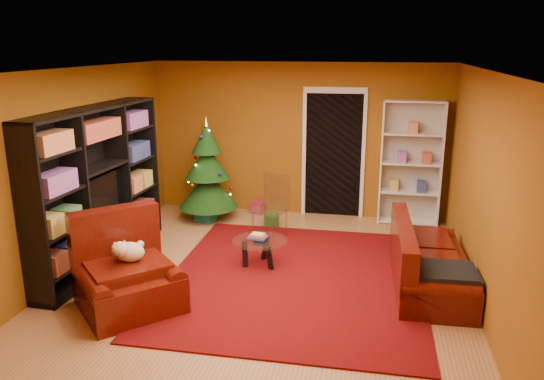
% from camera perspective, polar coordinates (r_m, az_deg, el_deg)
% --- Properties ---
extents(floor, '(5.00, 5.50, 0.05)m').
position_cam_1_polar(floor, '(6.89, -0.65, -9.53)').
color(floor, '#9F673D').
rests_on(floor, ground).
extents(ceiling, '(5.00, 5.50, 0.05)m').
position_cam_1_polar(ceiling, '(6.25, -0.73, 13.07)').
color(ceiling, silver).
rests_on(ceiling, wall_back).
extents(wall_back, '(5.00, 0.05, 2.60)m').
position_cam_1_polar(wall_back, '(9.11, 2.91, 5.43)').
color(wall_back, '#8E5313').
rests_on(wall_back, ground).
extents(wall_left, '(0.05, 5.50, 2.60)m').
position_cam_1_polar(wall_left, '(7.37, -20.29, 2.08)').
color(wall_left, '#8E5313').
rests_on(wall_left, ground).
extents(wall_right, '(0.05, 5.50, 2.60)m').
position_cam_1_polar(wall_right, '(6.43, 21.91, 0.05)').
color(wall_right, '#8E5313').
rests_on(wall_right, ground).
extents(doorway, '(1.06, 0.60, 2.16)m').
position_cam_1_polar(doorway, '(9.05, 6.62, 3.67)').
color(doorway, black).
rests_on(doorway, floor).
extents(rug, '(3.20, 3.72, 0.02)m').
position_cam_1_polar(rug, '(6.82, 2.43, -9.47)').
color(rug, '#610809').
rests_on(rug, floor).
extents(media_unit, '(0.55, 2.77, 2.11)m').
position_cam_1_polar(media_unit, '(7.35, -18.25, 0.23)').
color(media_unit, black).
rests_on(media_unit, floor).
extents(christmas_tree, '(1.29, 1.29, 1.76)m').
position_cam_1_polar(christmas_tree, '(8.90, -6.96, 2.14)').
color(christmas_tree, '#10370F').
rests_on(christmas_tree, floor).
extents(gift_box_teal, '(0.36, 0.36, 0.29)m').
position_cam_1_polar(gift_box_teal, '(9.00, -7.10, -2.38)').
color(gift_box_teal, '#19807F').
rests_on(gift_box_teal, floor).
extents(gift_box_green, '(0.26, 0.26, 0.23)m').
position_cam_1_polar(gift_box_green, '(8.68, -0.04, -3.14)').
color(gift_box_green, '#1D5219').
rests_on(gift_box_green, floor).
extents(gift_box_red, '(0.26, 0.26, 0.21)m').
position_cam_1_polar(gift_box_red, '(9.34, -1.49, -1.84)').
color(gift_box_red, maroon).
rests_on(gift_box_red, floor).
extents(white_bookshelf, '(0.97, 0.36, 2.08)m').
position_cam_1_polar(white_bookshelf, '(8.90, 14.69, 2.80)').
color(white_bookshelf, white).
rests_on(white_bookshelf, floor).
extents(armchair, '(1.58, 1.58, 0.87)m').
position_cam_1_polar(armchair, '(6.16, -15.21, -8.52)').
color(armchair, '#440C06').
rests_on(armchair, rug).
extents(dog, '(0.50, 0.49, 0.28)m').
position_cam_1_polar(dog, '(6.14, -15.05, -6.45)').
color(dog, beige).
rests_on(dog, armchair).
extents(sofa, '(0.91, 1.91, 0.81)m').
position_cam_1_polar(sofa, '(6.74, 16.73, -6.82)').
color(sofa, '#440C06').
rests_on(sofa, rug).
extents(coffee_table, '(0.83, 0.83, 0.46)m').
position_cam_1_polar(coffee_table, '(7.12, -1.31, -6.75)').
color(coffee_table, gray).
rests_on(coffee_table, rug).
extents(acrylic_chair, '(0.59, 0.62, 0.88)m').
position_cam_1_polar(acrylic_chair, '(8.06, -0.26, -2.20)').
color(acrylic_chair, '#66605B').
rests_on(acrylic_chair, rug).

